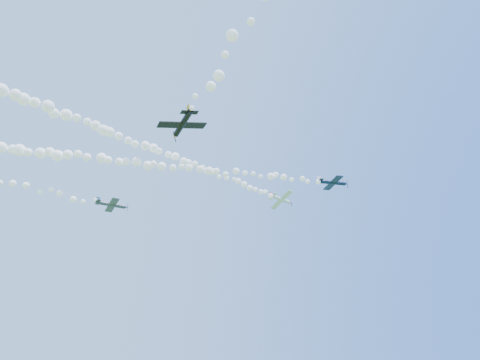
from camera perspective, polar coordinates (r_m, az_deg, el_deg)
name	(u,v)px	position (r m, az deg, el deg)	size (l,w,h in m)	color
plane_white	(281,199)	(106.51, 5.90, -2.76)	(7.42, 7.61, 2.46)	white
smoke_trail_white	(163,153)	(89.03, -10.86, 3.79)	(63.25, 20.44, 3.11)	white
plane_navy	(333,183)	(93.68, 13.04, -0.36)	(7.64, 8.06, 2.22)	#0D1B3C
smoke_trail_navy	(169,166)	(86.36, -10.09, 2.01)	(68.34, 14.76, 2.97)	white
plane_grey	(112,205)	(89.04, -17.77, -3.37)	(7.01, 7.40, 1.87)	#373D50
plane_black	(182,124)	(55.92, -8.22, 7.85)	(6.77, 6.77, 2.38)	black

